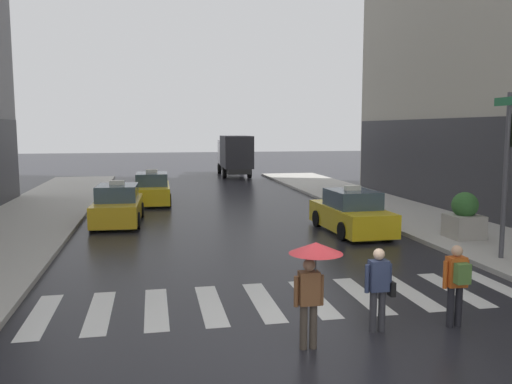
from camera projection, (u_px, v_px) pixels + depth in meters
ground_plane at (332, 354)px, 9.20m from camera, size 160.00×160.00×0.00m
crosswalk_markings at (289, 300)px, 12.13m from camera, size 11.30×2.80×0.01m
traffic_light_pole at (510, 152)px, 15.13m from camera, size 0.44×0.84×4.80m
taxi_lead at (351, 213)px, 19.96m from camera, size 2.03×4.59×1.80m
taxi_second at (118, 206)px, 21.87m from camera, size 2.05×4.60×1.80m
taxi_third at (152, 190)px, 27.72m from camera, size 1.97×4.56×1.80m
box_truck at (235, 154)px, 43.12m from camera, size 2.49×7.61×3.35m
pedestrian_with_umbrella at (313, 266)px, 9.28m from camera, size 0.96×0.96×1.94m
pedestrian_with_backpack at (457, 279)px, 10.36m from camera, size 0.55×0.43×1.65m
pedestrian_with_handbag at (379, 285)px, 10.13m from camera, size 0.61×0.24×1.65m
planter_near_corner at (464, 217)px, 18.23m from camera, size 1.10×1.10×1.60m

